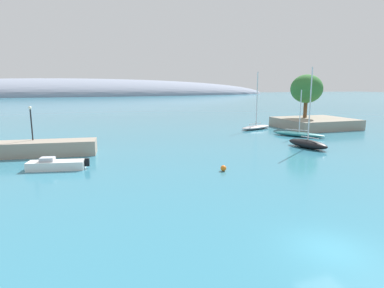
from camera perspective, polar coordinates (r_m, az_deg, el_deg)
water at (r=18.82m, az=23.06°, el=-16.67°), size 600.00×600.00×0.00m
shore_outcrop at (r=67.40m, az=20.77°, el=3.45°), size 13.30×11.51×1.84m
tree_clump_shore at (r=67.76m, az=19.49°, el=9.11°), size 6.10×6.10×8.39m
distant_ridge at (r=271.57m, az=-21.82°, el=7.94°), size 342.88×79.55×25.77m
sailboat_grey_near_shore at (r=62.43m, az=11.18°, el=3.03°), size 7.75×4.86×10.61m
sailboat_black_mid_mooring at (r=45.68m, az=19.65°, el=0.15°), size 3.20×6.41×10.52m
sailboat_teal_outer_mooring at (r=55.30m, az=18.28°, el=1.68°), size 6.60×7.75×7.48m
motorboat_white_foreground at (r=34.88m, az=-22.74°, el=-3.40°), size 5.97×2.69×1.25m
mooring_buoy_orange at (r=31.77m, az=5.55°, el=-4.26°), size 0.57×0.57×0.57m
harbor_lamp_post at (r=43.05m, az=-26.44°, el=3.92°), size 0.36×0.36×4.04m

